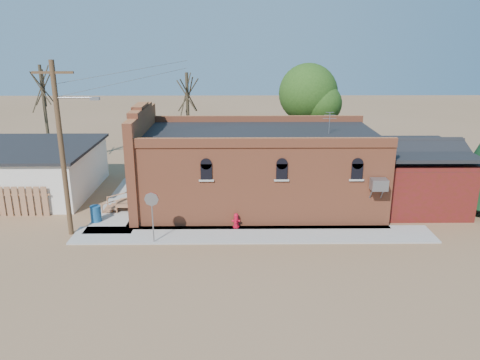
{
  "coord_description": "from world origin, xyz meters",
  "views": [
    {
      "loc": [
        0.56,
        -21.76,
        10.15
      ],
      "look_at": [
        0.8,
        3.04,
        2.4
      ],
      "focal_mm": 35.0,
      "sensor_mm": 36.0,
      "label": 1
    }
  ],
  "objects_px": {
    "stop_sign": "(152,204)",
    "trash_barrel": "(96,214)",
    "utility_pole": "(62,146)",
    "brick_bar": "(254,169)",
    "fire_hydrant": "(236,221)"
  },
  "relations": [
    {
      "from": "stop_sign",
      "to": "trash_barrel",
      "type": "xyz_separation_m",
      "value": [
        -3.69,
        2.75,
        -1.58
      ]
    },
    {
      "from": "brick_bar",
      "to": "stop_sign",
      "type": "bearing_deg",
      "value": -133.7
    },
    {
      "from": "brick_bar",
      "to": "trash_barrel",
      "type": "distance_m",
      "value": 9.53
    },
    {
      "from": "fire_hydrant",
      "to": "stop_sign",
      "type": "distance_m",
      "value": 4.83
    },
    {
      "from": "brick_bar",
      "to": "utility_pole",
      "type": "height_order",
      "value": "utility_pole"
    },
    {
      "from": "brick_bar",
      "to": "stop_sign",
      "type": "relative_size",
      "value": 6.18
    },
    {
      "from": "brick_bar",
      "to": "utility_pole",
      "type": "relative_size",
      "value": 1.82
    },
    {
      "from": "stop_sign",
      "to": "utility_pole",
      "type": "bearing_deg",
      "value": -170.59
    },
    {
      "from": "utility_pole",
      "to": "fire_hydrant",
      "type": "relative_size",
      "value": 11.04
    },
    {
      "from": "brick_bar",
      "to": "trash_barrel",
      "type": "height_order",
      "value": "brick_bar"
    },
    {
      "from": "brick_bar",
      "to": "stop_sign",
      "type": "height_order",
      "value": "brick_bar"
    },
    {
      "from": "brick_bar",
      "to": "fire_hydrant",
      "type": "xyz_separation_m",
      "value": [
        -1.07,
        -3.7,
        -1.86
      ]
    },
    {
      "from": "brick_bar",
      "to": "fire_hydrant",
      "type": "relative_size",
      "value": 20.11
    },
    {
      "from": "fire_hydrant",
      "to": "trash_barrel",
      "type": "xyz_separation_m",
      "value": [
        -7.87,
        0.95,
        0.05
      ]
    },
    {
      "from": "utility_pole",
      "to": "fire_hydrant",
      "type": "xyz_separation_m",
      "value": [
        8.72,
        0.6,
        -4.29
      ]
    }
  ]
}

